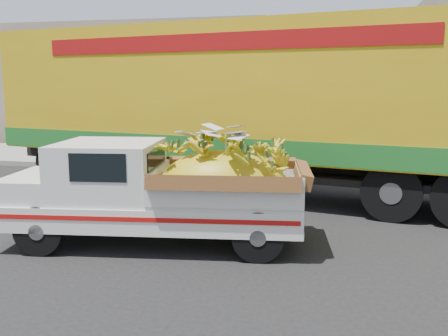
# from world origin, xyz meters

# --- Properties ---
(ground) EXTENTS (100.00, 100.00, 0.00)m
(ground) POSITION_xyz_m (0.00, 0.00, 0.00)
(ground) COLOR black
(ground) RESTS_ON ground
(curb) EXTENTS (60.00, 0.25, 0.15)m
(curb) POSITION_xyz_m (0.00, 6.90, 0.07)
(curb) COLOR gray
(curb) RESTS_ON ground
(sidewalk) EXTENTS (60.00, 4.00, 0.14)m
(sidewalk) POSITION_xyz_m (0.00, 9.00, 0.07)
(sidewalk) COLOR gray
(sidewalk) RESTS_ON ground
(building_left) EXTENTS (18.00, 6.00, 5.00)m
(building_left) POSITION_xyz_m (-8.00, 14.90, 2.50)
(building_left) COLOR gray
(building_left) RESTS_ON ground
(pickup_truck) EXTENTS (4.80, 2.30, 1.62)m
(pickup_truck) POSITION_xyz_m (1.31, 0.62, 0.87)
(pickup_truck) COLOR black
(pickup_truck) RESTS_ON ground
(semi_trailer) EXTENTS (12.09, 4.82, 3.80)m
(semi_trailer) POSITION_xyz_m (1.56, 4.44, 2.12)
(semi_trailer) COLOR black
(semi_trailer) RESTS_ON ground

